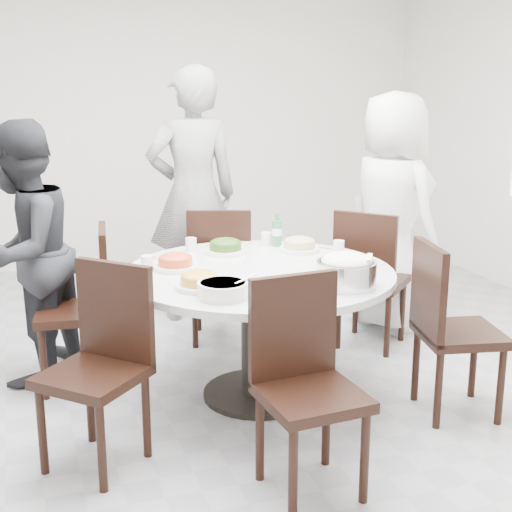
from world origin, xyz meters
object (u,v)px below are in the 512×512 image
object	(u,v)px
dining_table	(259,334)
chair_n	(221,273)
chair_nw	(73,309)
rice_bowl	(346,274)
chair_sw	(92,371)
diner_left	(24,254)
chair_ne	(372,278)
diner_right	(391,213)
chair_se	(460,330)
chair_s	(312,392)
soup_bowl	(223,290)
beverage_bottle	(277,230)
diner_middle	(193,195)

from	to	relation	value
dining_table	chair_n	distance (m)	0.97
chair_nw	rice_bowl	world-z (taller)	chair_nw
chair_sw	diner_left	size ratio (longest dim) A/B	0.61
chair_n	chair_ne	bearing A→B (deg)	173.17
diner_right	chair_nw	bearing A→B (deg)	82.95
dining_table	chair_se	distance (m)	1.10
chair_n	chair_nw	size ratio (longest dim) A/B	1.00
dining_table	rice_bowl	bearing A→B (deg)	-53.61
chair_sw	chair_s	world-z (taller)	same
diner_right	rice_bowl	distance (m)	1.57
chair_nw	chair_s	world-z (taller)	same
soup_bowl	beverage_bottle	world-z (taller)	beverage_bottle
chair_nw	diner_right	distance (m)	2.31
chair_ne	diner_left	bearing A→B (deg)	41.72
chair_ne	chair_nw	bearing A→B (deg)	46.95
chair_nw	chair_sw	world-z (taller)	same
chair_ne	chair_nw	xyz separation A→B (m)	(-1.97, -0.03, 0.00)
dining_table	chair_ne	world-z (taller)	chair_ne
dining_table	rice_bowl	size ratio (longest dim) A/B	4.89
chair_ne	chair_nw	distance (m)	1.97
soup_bowl	chair_nw	bearing A→B (deg)	125.59
chair_n	rice_bowl	size ratio (longest dim) A/B	3.10
chair_ne	rice_bowl	world-z (taller)	chair_ne
chair_s	chair_se	distance (m)	1.15
chair_ne	beverage_bottle	xyz separation A→B (m)	(-0.69, -0.01, 0.38)
diner_middle	beverage_bottle	distance (m)	1.03
diner_left	chair_se	bearing A→B (deg)	92.76
chair_n	rice_bowl	distance (m)	1.46
dining_table	diner_middle	xyz separation A→B (m)	(-0.00, 1.50, 0.56)
chair_nw	chair_sw	size ratio (longest dim) A/B	1.00
dining_table	chair_sw	world-z (taller)	chair_sw
chair_n	chair_se	distance (m)	1.75
chair_ne	chair_nw	size ratio (longest dim) A/B	1.00
chair_se	beverage_bottle	size ratio (longest dim) A/B	4.49
rice_bowl	beverage_bottle	bearing A→B (deg)	91.31
chair_s	soup_bowl	xyz separation A→B (m)	(-0.23, 0.58, 0.31)
rice_bowl	soup_bowl	bearing A→B (deg)	178.05
diner_left	rice_bowl	bearing A→B (deg)	86.01
rice_bowl	beverage_bottle	world-z (taller)	beverage_bottle
dining_table	chair_nw	bearing A→B (deg)	153.08
diner_left	rice_bowl	size ratio (longest dim) A/B	5.08
diner_left	rice_bowl	world-z (taller)	diner_left
diner_right	diner_left	size ratio (longest dim) A/B	1.09
chair_ne	chair_se	bearing A→B (deg)	134.33
chair_se	diner_right	bearing A→B (deg)	-1.86
dining_table	diner_left	distance (m)	1.46
chair_n	soup_bowl	size ratio (longest dim) A/B	3.81
chair_n	beverage_bottle	xyz separation A→B (m)	(0.25, -0.45, 0.38)
diner_right	diner_left	distance (m)	2.50
diner_right	soup_bowl	bearing A→B (deg)	112.39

